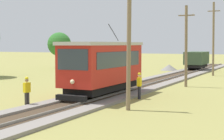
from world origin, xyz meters
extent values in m
cube|color=red|center=(0.00, 16.01, 2.30)|extent=(2.50, 8.00, 2.60)
cube|color=#B2ADA3|center=(0.00, 16.01, 3.71)|extent=(2.60, 8.32, 0.22)
cube|color=black|center=(0.00, 16.01, 0.72)|extent=(2.10, 7.04, 0.44)
cube|color=#2D3842|center=(0.00, 12.00, 2.77)|extent=(2.10, 0.03, 1.25)
cube|color=#2D3842|center=(1.26, 16.01, 2.66)|extent=(0.02, 6.72, 1.04)
sphere|color=#F4EAB2|center=(0.00, 11.95, 1.45)|extent=(0.28, 0.28, 0.28)
cylinder|color=black|center=(0.00, 17.61, 4.52)|extent=(0.05, 1.67, 1.19)
cube|color=black|center=(0.00, 11.81, 0.50)|extent=(2.00, 0.36, 0.32)
cylinder|color=black|center=(0.00, 13.77, 0.72)|extent=(1.54, 0.80, 0.80)
cylinder|color=black|center=(0.00, 18.25, 0.72)|extent=(1.54, 0.80, 0.80)
cube|color=#384C33|center=(0.00, 44.16, 1.78)|extent=(2.40, 5.20, 1.70)
cube|color=black|center=(0.00, 44.16, 0.70)|extent=(2.02, 4.78, 0.38)
cylinder|color=black|center=(0.00, 42.60, 0.70)|extent=(1.54, 0.76, 0.76)
cylinder|color=black|center=(0.00, 45.72, 0.70)|extent=(1.54, 0.76, 0.76)
cylinder|color=#7A664C|center=(3.54, 12.17, 3.73)|extent=(0.24, 0.40, 7.47)
cylinder|color=#7A664C|center=(3.54, 24.61, 3.48)|extent=(0.24, 0.45, 6.96)
cube|color=#7A664C|center=(3.54, 24.61, 6.12)|extent=(1.40, 0.10, 0.10)
cylinder|color=silver|center=(2.99, 24.61, 6.22)|extent=(0.08, 0.08, 0.10)
cylinder|color=silver|center=(4.09, 24.61, 6.22)|extent=(0.08, 0.08, 0.10)
cylinder|color=#7A664C|center=(3.54, 36.94, 4.24)|extent=(0.24, 0.60, 8.49)
cube|color=#7A664C|center=(3.54, 36.94, 7.47)|extent=(1.40, 0.10, 0.10)
cylinder|color=silver|center=(2.99, 36.94, 7.57)|extent=(0.08, 0.08, 0.10)
cylinder|color=silver|center=(4.09, 36.94, 7.57)|extent=(0.08, 0.08, 0.10)
cone|color=gray|center=(-3.67, 43.39, 0.42)|extent=(2.43, 2.43, 0.84)
cylinder|color=#38332D|center=(-2.20, 10.59, 0.43)|extent=(0.15, 0.15, 0.86)
cylinder|color=#38332D|center=(-2.25, 10.44, 0.43)|extent=(0.15, 0.15, 0.86)
cube|color=yellow|center=(-2.22, 10.51, 1.15)|extent=(0.33, 0.43, 0.58)
sphere|color=#936B51|center=(-2.22, 10.51, 1.58)|extent=(0.22, 0.22, 0.22)
sphere|color=yellow|center=(-2.22, 10.51, 1.68)|extent=(0.21, 0.21, 0.21)
cylinder|color=black|center=(2.55, 16.22, 0.43)|extent=(0.15, 0.15, 0.86)
cylinder|color=black|center=(2.54, 16.38, 0.43)|extent=(0.15, 0.15, 0.86)
cube|color=yellow|center=(2.55, 16.30, 1.15)|extent=(0.27, 0.40, 0.58)
sphere|color=tan|center=(2.55, 16.30, 1.58)|extent=(0.22, 0.22, 0.22)
sphere|color=yellow|center=(2.55, 16.30, 1.68)|extent=(0.21, 0.21, 0.21)
cylinder|color=#4C3823|center=(-19.85, 40.21, 1.17)|extent=(0.32, 0.32, 2.34)
sphere|color=#2D6B28|center=(-19.85, 40.21, 3.67)|extent=(3.56, 3.56, 3.56)
camera|label=1|loc=(11.61, -6.69, 3.68)|focal=59.42mm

